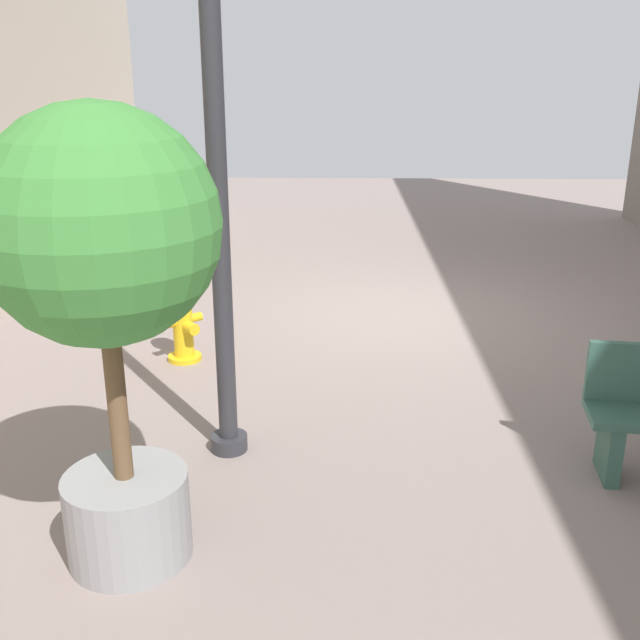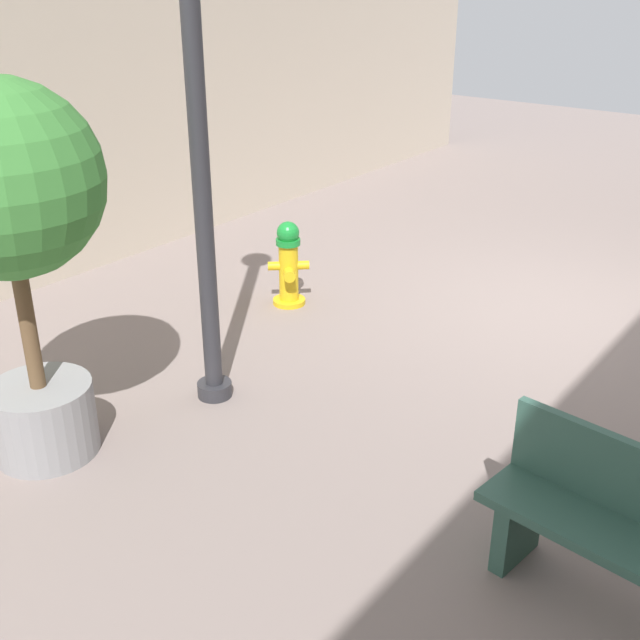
% 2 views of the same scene
% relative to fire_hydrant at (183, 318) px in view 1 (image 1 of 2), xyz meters
% --- Properties ---
extents(ground_plane, '(23.40, 23.40, 0.00)m').
position_rel_fire_hydrant_xyz_m(ground_plane, '(-2.37, -1.47, -0.44)').
color(ground_plane, gray).
extents(fire_hydrant, '(0.38, 0.38, 0.88)m').
position_rel_fire_hydrant_xyz_m(fire_hydrant, '(0.00, 0.00, 0.00)').
color(fire_hydrant, gold).
rests_on(fire_hydrant, ground_plane).
extents(planter_tree, '(1.27, 1.27, 2.63)m').
position_rel_fire_hydrant_xyz_m(planter_tree, '(-0.31, 3.12, 1.35)').
color(planter_tree, gray).
rests_on(planter_tree, ground_plane).
extents(street_lamp, '(0.36, 0.36, 4.19)m').
position_rel_fire_hydrant_xyz_m(street_lamp, '(-0.71, 1.82, 2.15)').
color(street_lamp, '#2D2D33').
rests_on(street_lamp, ground_plane).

